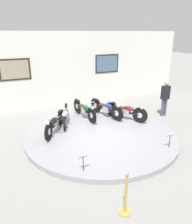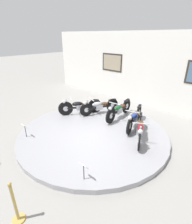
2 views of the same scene
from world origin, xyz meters
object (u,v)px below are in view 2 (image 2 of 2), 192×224
(motorcycle_silver, at_px, (99,106))
(info_placard_front_left, at_px, (25,128))
(motorcycle_black, at_px, (80,106))
(motorcycle_maroon, at_px, (140,129))
(motorcycle_green, at_px, (119,109))
(info_placard_front_centre, at_px, (84,168))
(stanchion_post_right_of_entry, at_px, (16,208))
(motorcycle_blue, at_px, (134,117))

(motorcycle_silver, xyz_separation_m, info_placard_front_left, (-0.56, -3.30, -0.01))
(motorcycle_black, relative_size, motorcycle_maroon, 0.95)
(motorcycle_black, distance_m, info_placard_front_left, 2.66)
(motorcycle_green, xyz_separation_m, info_placard_front_left, (-1.50, -3.54, -0.03))
(info_placard_front_left, bearing_deg, info_placard_front_centre, 0.00)
(info_placard_front_left, xyz_separation_m, stanchion_post_right_of_entry, (2.68, -1.59, -0.19))
(motorcycle_maroon, relative_size, info_placard_front_centre, 3.50)
(motorcycle_blue, height_order, stanchion_post_right_of_entry, stanchion_post_right_of_entry)
(motorcycle_green, height_order, info_placard_front_left, motorcycle_green)
(motorcycle_black, bearing_deg, motorcycle_blue, 14.48)
(motorcycle_green, xyz_separation_m, motorcycle_maroon, (1.54, -0.89, -0.00))
(info_placard_front_left, height_order, info_placard_front_centre, same)
(motorcycle_blue, relative_size, info_placard_front_centre, 3.82)
(motorcycle_blue, height_order, info_placard_front_left, motorcycle_blue)
(stanchion_post_right_of_entry, bearing_deg, motorcycle_silver, 113.43)
(info_placard_front_centre, bearing_deg, motorcycle_maroon, 88.98)
(motorcycle_silver, distance_m, stanchion_post_right_of_entry, 5.33)
(motorcycle_green, height_order, stanchion_post_right_of_entry, stanchion_post_right_of_entry)
(motorcycle_maroon, height_order, info_placard_front_centre, motorcycle_maroon)
(info_placard_front_left, height_order, stanchion_post_right_of_entry, stanchion_post_right_of_entry)
(stanchion_post_right_of_entry, bearing_deg, motorcycle_black, 122.68)
(motorcycle_silver, xyz_separation_m, motorcycle_blue, (1.88, 0.00, 0.02))
(stanchion_post_right_of_entry, bearing_deg, info_placard_front_left, 149.26)
(motorcycle_green, distance_m, info_placard_front_left, 3.85)
(info_placard_front_centre, xyz_separation_m, stanchion_post_right_of_entry, (-0.32, -1.59, -0.19))
(motorcycle_black, relative_size, motorcycle_green, 0.84)
(stanchion_post_right_of_entry, bearing_deg, info_placard_front_centre, 78.55)
(motorcycle_black, bearing_deg, info_placard_front_centre, -41.09)
(info_placard_front_centre, relative_size, stanchion_post_right_of_entry, 0.50)
(motorcycle_silver, distance_m, motorcycle_maroon, 2.57)
(motorcycle_maroon, bearing_deg, motorcycle_black, 179.96)
(motorcycle_green, bearing_deg, motorcycle_silver, -165.45)
(info_placard_front_centre, bearing_deg, stanchion_post_right_of_entry, -101.45)
(motorcycle_green, relative_size, stanchion_post_right_of_entry, 1.97)
(motorcycle_green, bearing_deg, motorcycle_maroon, -29.90)
(motorcycle_black, xyz_separation_m, motorcycle_blue, (2.49, 0.64, 0.00))
(motorcycle_maroon, xyz_separation_m, info_placard_front_centre, (-0.05, -2.66, -0.03))
(motorcycle_black, distance_m, stanchion_post_right_of_entry, 5.05)
(motorcycle_green, xyz_separation_m, motorcycle_blue, (0.93, -0.24, 0.00))
(motorcycle_maroon, bearing_deg, info_placard_front_centre, -91.02)
(motorcycle_maroon, height_order, stanchion_post_right_of_entry, stanchion_post_right_of_entry)
(motorcycle_green, distance_m, motorcycle_maroon, 1.78)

